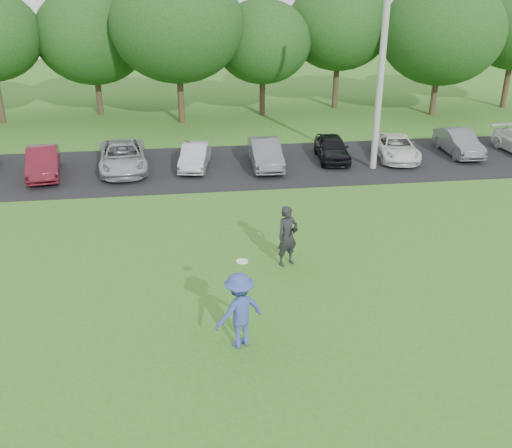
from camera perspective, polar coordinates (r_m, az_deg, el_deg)
The scene contains 7 objects.
ground at distance 14.66m, azimuth 1.84°, elevation -10.22°, with size 100.00×100.00×0.00m, color #356A1E.
parking_lot at distance 26.34m, azimuth -2.75°, elevation 5.80°, with size 32.00×6.50×0.03m, color black.
utility_pole at distance 25.54m, azimuth 12.45°, elevation 15.17°, with size 0.28×0.28×9.10m, color gray.
frisbee_player at distance 13.50m, azimuth -1.67°, elevation -8.63°, with size 1.43×1.19×2.24m.
camera_bystander at distance 17.15m, azimuth 3.16°, elevation -1.20°, with size 0.82×0.70×1.89m.
parked_cars at distance 26.15m, azimuth -5.02°, elevation 6.98°, with size 30.88×4.60×1.25m.
tree_row at distance 35.04m, azimuth -1.81°, elevation 18.56°, with size 42.39×9.85×8.64m.
Camera 1 is at (-2.06, -11.94, 8.25)m, focal length 40.00 mm.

